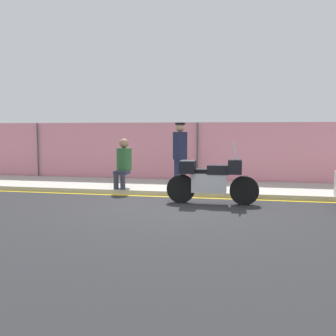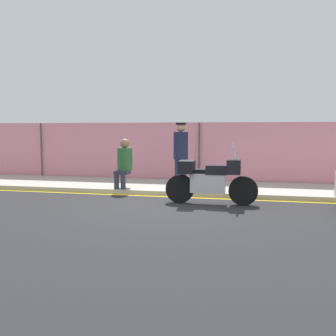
{
  "view_description": "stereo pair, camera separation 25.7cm",
  "coord_description": "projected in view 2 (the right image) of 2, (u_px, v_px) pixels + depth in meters",
  "views": [
    {
      "loc": [
        1.63,
        -8.86,
        1.79
      ],
      "look_at": [
        -0.48,
        1.49,
        0.75
      ],
      "focal_mm": 42.0,
      "sensor_mm": 36.0,
      "label": 1
    },
    {
      "loc": [
        1.88,
        -8.8,
        1.79
      ],
      "look_at": [
        -0.48,
        1.49,
        0.75
      ],
      "focal_mm": 42.0,
      "sensor_mm": 36.0,
      "label": 2
    }
  ],
  "objects": [
    {
      "name": "ground_plane",
      "position": [
        174.0,
        207.0,
        9.13
      ],
      "size": [
        120.0,
        120.0,
        0.0
      ],
      "primitive_type": "plane",
      "color": "#262628"
    },
    {
      "name": "curb_paint_stripe",
      "position": [
        184.0,
        197.0,
        10.38
      ],
      "size": [
        42.71,
        0.18,
        0.01
      ],
      "color": "gold",
      "rests_on": "ground_plane"
    },
    {
      "name": "storefront_fence",
      "position": [
        200.0,
        153.0,
        12.99
      ],
      "size": [
        40.57,
        0.17,
        2.02
      ],
      "color": "pink",
      "rests_on": "ground_plane"
    },
    {
      "name": "person_seated_on_curb",
      "position": [
        124.0,
        161.0,
        11.28
      ],
      "size": [
        0.44,
        0.73,
        1.4
      ],
      "color": "#2D3342",
      "rests_on": "sidewalk"
    },
    {
      "name": "motorcycle",
      "position": [
        210.0,
        179.0,
        9.4
      ],
      "size": [
        2.21,
        0.52,
        1.5
      ],
      "rotation": [
        0.0,
        0.0,
        0.02
      ],
      "color": "black",
      "rests_on": "ground_plane"
    },
    {
      "name": "officer_standing",
      "position": [
        181.0,
        154.0,
        11.43
      ],
      "size": [
        0.42,
        0.42,
        1.86
      ],
      "color": "#191E38",
      "rests_on": "sidewalk"
    },
    {
      "name": "sidewalk",
      "position": [
        193.0,
        187.0,
        11.73
      ],
      "size": [
        42.71,
        2.61,
        0.12
      ],
      "color": "#ADA89E",
      "rests_on": "ground_plane"
    }
  ]
}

